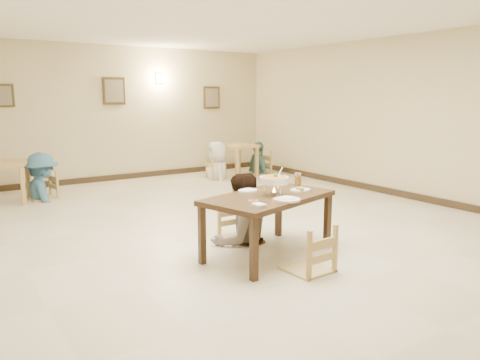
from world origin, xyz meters
TOP-DOWN VIEW (x-y plane):
  - floor at (0.00, 0.00)m, footprint 10.00×10.00m
  - ceiling at (0.00, 0.00)m, footprint 10.00×10.00m
  - wall_back at (0.00, 5.00)m, footprint 10.00×0.00m
  - wall_right at (4.00, 0.00)m, footprint 0.00×10.00m
  - baseboard_back at (0.00, 4.97)m, footprint 8.00×0.06m
  - baseboard_right at (3.97, 0.00)m, footprint 0.06×10.00m
  - picture_b at (0.10, 4.96)m, footprint 0.50×0.04m
  - picture_c at (2.60, 4.96)m, footprint 0.45×0.04m
  - wall_sconce at (1.20, 4.96)m, footprint 0.16×0.05m
  - main_table at (-0.13, -1.05)m, footprint 1.75×1.27m
  - chair_far at (-0.08, -0.33)m, footprint 0.43×0.43m
  - chair_near at (-0.07, -1.70)m, footprint 0.47×0.47m
  - main_diner at (-0.10, -0.40)m, footprint 0.91×0.73m
  - curry_warmer at (-0.07, -1.08)m, footprint 0.38×0.34m
  - rice_plate_far at (-0.21, -0.73)m, footprint 0.26×0.26m
  - rice_plate_near at (-0.13, -1.39)m, footprint 0.30×0.30m
  - fried_plate at (0.35, -1.07)m, footprint 0.27×0.27m
  - chili_dish at (-0.47, -1.22)m, footprint 0.10×0.10m
  - napkin_cutlery at (-0.55, -1.44)m, footprint 0.14×0.22m
  - drink_glass at (0.56, -0.77)m, footprint 0.08×0.08m
  - bg_table_left at (-2.34, 3.80)m, footprint 0.94×0.94m
  - bg_table_right at (2.67, 3.86)m, footprint 0.87×0.87m
  - bg_chair_lr at (-1.75, 3.77)m, footprint 0.46×0.46m
  - bg_chair_rl at (2.08, 3.83)m, footprint 0.43×0.43m
  - bg_chair_rr at (3.25, 3.84)m, footprint 0.50×0.50m
  - bg_diner_b at (-1.75, 3.77)m, footprint 0.81×1.21m
  - bg_diner_c at (2.08, 3.83)m, footprint 0.78×0.97m
  - bg_diner_d at (3.25, 3.84)m, footprint 0.54×0.99m

SIDE VIEW (x-z plane):
  - floor at x=0.00m, z-range 0.00..0.00m
  - baseboard_back at x=0.00m, z-range 0.00..0.12m
  - baseboard_right at x=3.97m, z-range 0.00..0.12m
  - bg_chair_rl at x=2.08m, z-range 0.00..0.91m
  - chair_far at x=-0.08m, z-range 0.00..0.92m
  - bg_chair_lr at x=-1.75m, z-range 0.00..0.99m
  - chair_near at x=-0.07m, z-range 0.00..1.00m
  - bg_chair_rr at x=3.25m, z-range 0.00..1.07m
  - bg_table_left at x=-2.34m, z-range 0.24..0.99m
  - bg_table_right at x=2.67m, z-range 0.24..1.00m
  - main_table at x=-0.13m, z-range 0.29..1.03m
  - chili_dish at x=-0.47m, z-range 0.74..0.76m
  - rice_plate_far at x=-0.21m, z-range 0.72..0.78m
  - napkin_cutlery at x=-0.55m, z-range 0.74..0.76m
  - rice_plate_near at x=-0.13m, z-range 0.72..0.79m
  - fried_plate at x=0.35m, z-range 0.73..0.79m
  - bg_diner_d at x=3.25m, z-range 0.00..1.60m
  - drink_glass at x=0.56m, z-range 0.73..0.90m
  - bg_diner_c at x=2.08m, z-range 0.00..1.73m
  - bg_diner_b at x=-1.75m, z-range 0.00..1.74m
  - main_diner at x=-0.10m, z-range 0.00..1.82m
  - curry_warmer at x=-0.07m, z-range 0.76..1.07m
  - wall_back at x=0.00m, z-range -3.50..6.50m
  - wall_right at x=4.00m, z-range -3.50..6.50m
  - picture_c at x=2.60m, z-range 1.57..2.12m
  - picture_b at x=0.10m, z-range 1.70..2.30m
  - wall_sconce at x=1.20m, z-range 2.19..2.41m
  - ceiling at x=0.00m, z-range 3.00..3.00m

